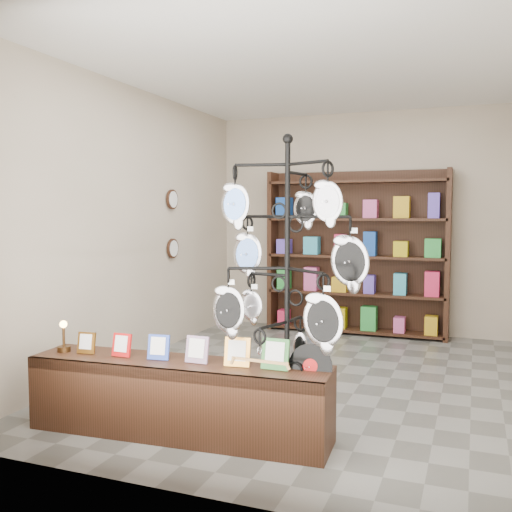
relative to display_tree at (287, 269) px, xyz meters
The scene contains 6 objects.
ground 2.09m from the display_tree, 100.27° to the left, with size 5.00×5.00×0.00m, color slate.
room_envelope 1.78m from the display_tree, 100.27° to the left, with size 5.00×5.00×5.00m.
display_tree is the anchor object (origin of this frame).
front_shelf 1.27m from the display_tree, behind, with size 2.29×0.60×0.80m.
back_shelving 3.96m from the display_tree, 94.33° to the left, with size 2.42×0.36×2.20m.
wall_clocks 3.35m from the display_tree, 132.83° to the left, with size 0.03×0.24×0.84m.
Camera 1 is at (1.49, -5.35, 1.64)m, focal length 40.00 mm.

